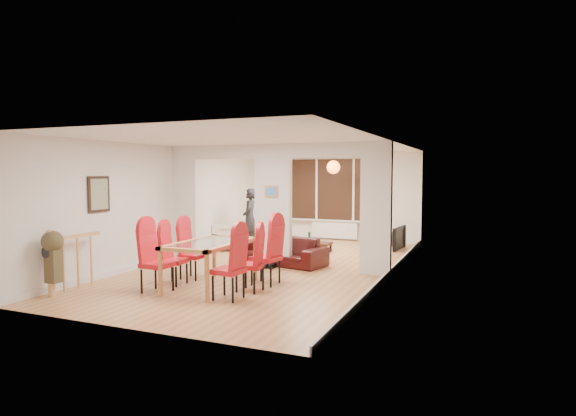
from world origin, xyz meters
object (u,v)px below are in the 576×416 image
Objects in this scene: dining_chair_la at (157,259)px; television at (395,238)px; sofa at (281,250)px; armchair at (228,237)px; bottle at (309,237)px; dining_chair_lc at (193,251)px; person at (250,218)px; dining_table at (211,265)px; dining_chair_ra at (228,265)px; dining_chair_lb at (174,256)px; dining_chair_rb at (250,261)px; coffee_table at (311,246)px; dining_chair_rc at (266,253)px; bowl at (309,241)px.

dining_chair_la is 6.75m from television.
armchair is (-2.04, 1.23, 0.04)m from sofa.
television is 2.27m from bottle.
dining_chair_la is at bearing -25.04° from armchair.
dining_chair_lc is 0.65× the size of person.
dining_chair_ra is at bearing -39.41° from dining_table.
bottle is at bearing 82.68° from dining_chair_la.
person reaches higher than television.
dining_chair_rb is (1.48, 0.09, 0.01)m from dining_chair_lb.
dining_chair_ra is 0.68× the size of person.
dining_chair_la reaches higher than dining_table.
dining_chair_lb is at bearing -102.76° from coffee_table.
dining_chair_rb is at bearing 27.31° from dining_chair_la.
dining_table is 0.99m from dining_chair_rc.
armchair is at bearing 139.60° from dining_chair_rc.
television is 5.16× the size of bowl.
person is at bearing 145.49° from sofa.
person is at bearing 101.48° from dining_chair_lc.
bowl is (1.61, 0.20, -0.54)m from person.
bowl is (0.90, 3.93, -0.26)m from dining_chair_lc.
bottle is (1.61, 0.21, -0.43)m from person.
bowl is (-0.54, 4.39, -0.26)m from dining_chair_rb.
dining_chair_ra is at bearing 5.00° from dining_chair_la.
armchair is (-1.13, 4.33, -0.22)m from dining_chair_la.
coffee_table is (-0.40, 4.94, -0.43)m from dining_chair_ra.
dining_chair_la is at bearing -87.31° from dining_chair_lc.
person reaches higher than dining_chair_rb.
bottle is (-0.07, 0.05, 0.25)m from coffee_table.
dining_table is 1.55× the size of dining_chair_rc.
dining_chair_ra is 0.54× the size of sofa.
dining_chair_la is at bearing -99.60° from bottle.
dining_chair_lc is 4.03m from coffee_table.
dining_chair_lc is (-0.72, 0.52, 0.11)m from dining_table.
armchair is at bearing 112.43° from dining_chair_rb.
television is 2.24m from coffee_table.
dining_chair_lc reaches higher than bowl.
dining_chair_ra is at bearing -27.27° from dining_chair_lb.
coffee_table is at bearing -34.74° from bottle.
person is at bearing -172.92° from bowl.
dining_chair_lb is 4.58m from bowl.
dining_chair_lb is at bearing -99.18° from sofa.
dining_table is 1.61× the size of dining_chair_ra.
bottle is (0.93, 4.49, -0.14)m from dining_chair_lb.
dining_table is at bearing -130.61° from dining_chair_rc.
dining_chair_lb is at bearing 171.34° from dining_chair_rb.
dining_chair_la is at bearing -94.28° from sofa.
dining_chair_lb is 3.91m from armchair.
dining_chair_ra is at bearing -109.58° from dining_chair_rb.
dining_chair_lb is 0.55m from dining_chair_lc.
dining_chair_la is at bearing -100.50° from coffee_table.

